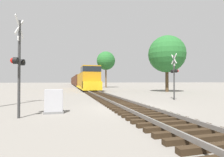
# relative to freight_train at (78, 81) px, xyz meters

# --- Properties ---
(ground_plane) EXTENTS (400.00, 400.00, 0.00)m
(ground_plane) POSITION_rel_freight_train_xyz_m (0.00, -53.46, -1.83)
(ground_plane) COLOR slate
(rail_track_bed) EXTENTS (2.60, 160.00, 0.31)m
(rail_track_bed) POSITION_rel_freight_train_xyz_m (0.00, -53.46, -1.69)
(rail_track_bed) COLOR black
(rail_track_bed) RESTS_ON ground
(freight_train) EXTENTS (2.91, 77.83, 4.17)m
(freight_train) POSITION_rel_freight_train_xyz_m (0.00, 0.00, 0.00)
(freight_train) COLOR #B77A14
(freight_train) RESTS_ON ground
(crossing_signal_near) EXTENTS (0.45, 1.01, 4.66)m
(crossing_signal_near) POSITION_rel_freight_train_xyz_m (-5.92, -55.04, 0.72)
(crossing_signal_near) COLOR #333333
(crossing_signal_near) RESTS_ON ground
(crossing_signal_far) EXTENTS (0.39, 1.01, 4.16)m
(crossing_signal_far) POSITION_rel_freight_train_xyz_m (5.62, -50.07, 0.59)
(crossing_signal_far) COLOR #333333
(crossing_signal_far) RESTS_ON ground
(relay_cabinet) EXTENTS (1.00, 0.54, 1.26)m
(relay_cabinet) POSITION_rel_freight_train_xyz_m (-4.42, -54.20, -1.21)
(relay_cabinet) COLOR slate
(relay_cabinet) RESTS_ON ground
(tree_far_right) EXTENTS (5.90, 5.90, 8.99)m
(tree_far_right) POSITION_rel_freight_train_xyz_m (11.74, -39.10, 4.20)
(tree_far_right) COLOR #473521
(tree_far_right) RESTS_ON ground
(tree_mid_background) EXTENTS (4.93, 4.93, 9.65)m
(tree_mid_background) POSITION_rel_freight_train_xyz_m (6.35, -18.37, 5.32)
(tree_mid_background) COLOR brown
(tree_mid_background) RESTS_ON ground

